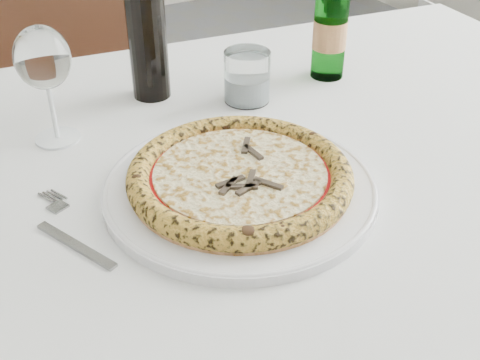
{
  "coord_description": "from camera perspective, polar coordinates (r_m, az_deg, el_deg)",
  "views": [
    {
      "loc": [
        -0.13,
        -0.59,
        1.21
      ],
      "look_at": [
        0.17,
        -0.02,
        0.78
      ],
      "focal_mm": 45.0,
      "sensor_mm": 36.0,
      "label": 1
    }
  ],
  "objects": [
    {
      "name": "pizza",
      "position": [
        0.78,
        -0.0,
        0.39
      ],
      "size": [
        0.29,
        0.29,
        0.03
      ],
      "color": "#EFA464",
      "rests_on": "plate"
    },
    {
      "name": "beer_bottle",
      "position": [
        1.09,
        8.58,
        14.2
      ],
      "size": [
        0.06,
        0.06,
        0.23
      ],
      "color": "#378B3C",
      "rests_on": "dining_table"
    },
    {
      "name": "wine_glass",
      "position": [
        0.9,
        -18.19,
        10.7
      ],
      "size": [
        0.08,
        0.08,
        0.18
      ],
      "color": "white",
      "rests_on": "dining_table"
    },
    {
      "name": "tumbler",
      "position": [
        1.01,
        0.67,
        9.47
      ],
      "size": [
        0.08,
        0.08,
        0.09
      ],
      "color": "white",
      "rests_on": "dining_table"
    },
    {
      "name": "plate",
      "position": [
        0.79,
        0.0,
        -0.68
      ],
      "size": [
        0.36,
        0.36,
        0.02
      ],
      "color": "white",
      "rests_on": "dining_table"
    },
    {
      "name": "dining_table",
      "position": [
        0.91,
        -2.95,
        -2.29
      ],
      "size": [
        1.6,
        1.03,
        0.76
      ],
      "color": "brown",
      "rests_on": "floor"
    },
    {
      "name": "chair_far",
      "position": [
        1.58,
        -16.07,
        7.11
      ],
      "size": [
        0.58,
        0.58,
        0.93
      ],
      "color": "brown",
      "rests_on": "floor"
    },
    {
      "name": "fork",
      "position": [
        0.75,
        -15.86,
        -4.75
      ],
      "size": [
        0.06,
        0.18,
        0.0
      ],
      "color": "gray",
      "rests_on": "dining_table"
    },
    {
      "name": "wine_bottle",
      "position": [
        1.01,
        -8.82,
        13.62
      ],
      "size": [
        0.06,
        0.06,
        0.26
      ],
      "color": "black",
      "rests_on": "dining_table"
    }
  ]
}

